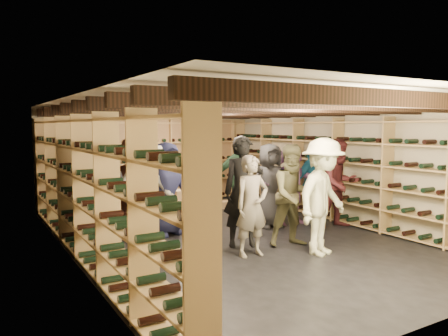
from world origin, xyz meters
name	(u,v)px	position (x,y,z in m)	size (l,w,h in m)	color
ground	(232,236)	(0.00, 0.00, 0.00)	(8.00, 8.00, 0.00)	black
walls	(232,170)	(0.00, 0.00, 1.20)	(5.52, 8.02, 2.40)	tan
ceiling	(232,102)	(0.00, 0.00, 2.40)	(5.50, 8.00, 0.01)	beige
ceiling_joists	(232,110)	(0.00, 0.00, 2.26)	(5.40, 7.12, 0.18)	black
wine_rack_left	(84,187)	(-2.57, 0.00, 1.08)	(0.32, 7.50, 2.15)	tan
wine_rack_right	(337,170)	(2.57, 0.00, 1.08)	(0.32, 7.50, 2.15)	tan
wine_rack_back	(152,162)	(0.00, 3.83, 1.07)	(4.70, 0.30, 2.15)	tan
crate_stack_left	(184,206)	(-0.23, 1.47, 0.34)	(0.51, 0.35, 0.68)	tan
crate_stack_right	(169,213)	(-0.64, 1.30, 0.26)	(0.53, 0.38, 0.51)	tan
crate_loose	(230,204)	(1.41, 2.37, 0.09)	(0.50, 0.33, 0.17)	tan
person_0	(103,195)	(-2.18, 0.40, 0.87)	(0.85, 0.55, 1.74)	black
person_1	(243,192)	(-0.17, -0.64, 0.91)	(0.66, 0.44, 1.82)	black
person_2	(294,195)	(0.56, -1.04, 0.84)	(0.82, 0.64, 1.68)	brown
person_3	(323,197)	(0.61, -1.66, 0.90)	(1.16, 0.67, 1.80)	beige
person_4	(311,183)	(2.13, 0.28, 0.79)	(0.93, 0.39, 1.58)	#1A6188
person_5	(133,186)	(-1.45, 1.07, 0.89)	(1.66, 0.53, 1.79)	brown
person_6	(166,189)	(-0.95, 0.71, 0.85)	(0.83, 0.54, 1.69)	#1B1F42
person_7	(252,206)	(-0.36, -1.16, 0.77)	(0.56, 0.37, 1.54)	gray
person_8	(340,184)	(2.18, -0.46, 0.86)	(0.84, 0.65, 1.72)	#4E1C20
person_9	(144,188)	(-1.46, 0.50, 0.92)	(1.19, 0.69, 1.85)	#B8B4A9
person_10	(239,179)	(0.91, 1.17, 0.87)	(1.02, 0.42, 1.74)	#24442E
person_11	(291,184)	(1.58, 0.27, 0.81)	(1.50, 0.48, 1.62)	#965F9A
person_12	(270,185)	(1.03, 0.25, 0.82)	(0.80, 0.52, 1.64)	#343639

